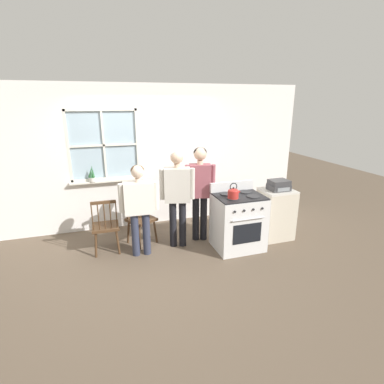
% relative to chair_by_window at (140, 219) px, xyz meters
% --- Properties ---
extents(ground_plane, '(16.00, 16.00, 0.00)m').
position_rel_chair_by_window_xyz_m(ground_plane, '(0.28, -0.55, -0.43)').
color(ground_plane, brown).
extents(wall_back, '(6.40, 0.16, 2.70)m').
position_rel_chair_by_window_xyz_m(wall_back, '(0.34, 0.85, 0.89)').
color(wall_back, white).
rests_on(wall_back, ground_plane).
extents(chair_by_window, '(0.56, 0.55, 0.93)m').
position_rel_chair_by_window_xyz_m(chair_by_window, '(0.00, 0.00, 0.00)').
color(chair_by_window, '#4C331E').
rests_on(chair_by_window, ground_plane).
extents(chair_near_wall, '(0.43, 0.41, 0.93)m').
position_rel_chair_by_window_xyz_m(chair_near_wall, '(-0.59, -0.16, 0.00)').
color(chair_near_wall, '#4C331E').
rests_on(chair_near_wall, ground_plane).
extents(person_elderly_left, '(0.62, 0.24, 1.47)m').
position_rel_chair_by_window_xyz_m(person_elderly_left, '(-0.06, -0.43, 0.46)').
color(person_elderly_left, '#2D3347').
rests_on(person_elderly_left, ground_plane).
extents(person_teen_center, '(0.58, 0.31, 1.64)m').
position_rel_chair_by_window_xyz_m(person_teen_center, '(0.58, -0.31, 0.57)').
color(person_teen_center, black).
rests_on(person_teen_center, ground_plane).
extents(person_adult_right, '(0.52, 0.29, 1.66)m').
position_rel_chair_by_window_xyz_m(person_adult_right, '(1.01, -0.20, 0.58)').
color(person_adult_right, black).
rests_on(person_adult_right, ground_plane).
extents(stove, '(0.79, 0.68, 1.08)m').
position_rel_chair_by_window_xyz_m(stove, '(1.52, -0.68, 0.04)').
color(stove, silver).
rests_on(stove, ground_plane).
extents(kettle, '(0.21, 0.17, 0.25)m').
position_rel_chair_by_window_xyz_m(kettle, '(1.34, -0.81, 0.59)').
color(kettle, red).
rests_on(kettle, stove).
extents(potted_plant, '(0.13, 0.12, 0.30)m').
position_rel_chair_by_window_xyz_m(potted_plant, '(-0.73, 0.76, 0.64)').
color(potted_plant, beige).
rests_on(potted_plant, wall_back).
extents(handbag, '(0.24, 0.25, 0.31)m').
position_rel_chair_by_window_xyz_m(handbag, '(-0.11, 0.21, 0.32)').
color(handbag, black).
rests_on(handbag, chair_by_window).
extents(side_counter, '(0.55, 0.50, 0.90)m').
position_rel_chair_by_window_xyz_m(side_counter, '(2.34, -0.53, 0.02)').
color(side_counter, beige).
rests_on(side_counter, ground_plane).
extents(stereo, '(0.34, 0.29, 0.18)m').
position_rel_chair_by_window_xyz_m(stereo, '(2.34, -0.55, 0.55)').
color(stereo, '#38383A').
rests_on(stereo, side_counter).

